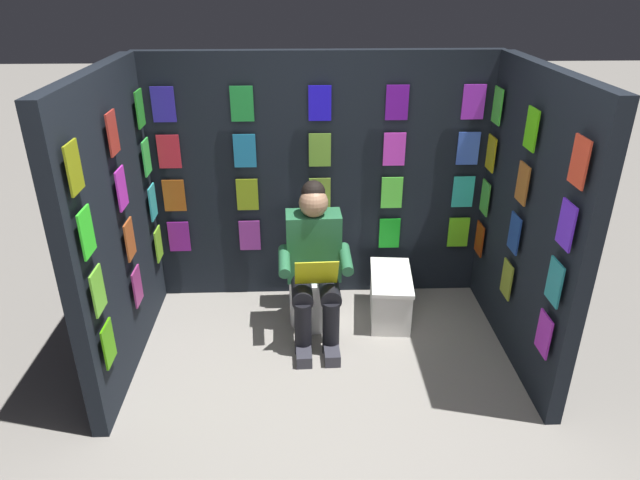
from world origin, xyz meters
TOP-DOWN VIEW (x-y plane):
  - ground_plane at (0.00, 0.00)m, footprint 30.00×30.00m
  - display_wall_back at (0.00, -1.71)m, footprint 2.75×0.14m
  - display_wall_left at (-1.37, -0.83)m, footprint 0.14×1.66m
  - display_wall_right at (1.37, -0.83)m, footprint 0.14×1.66m
  - toilet at (0.07, -1.27)m, footprint 0.41×0.56m
  - person_reading at (0.06, -1.05)m, footprint 0.53×0.69m
  - comic_longbox_near at (-0.55, -1.24)m, footprint 0.37×0.63m

SIDE VIEW (x-z plane):
  - ground_plane at x=0.00m, z-range 0.00..0.00m
  - comic_longbox_near at x=-0.55m, z-range 0.00..0.38m
  - toilet at x=0.07m, z-range -0.06..0.71m
  - person_reading at x=0.06m, z-range 0.00..1.20m
  - display_wall_left at x=-1.37m, z-range 0.00..2.01m
  - display_wall_right at x=1.37m, z-range 0.00..2.01m
  - display_wall_back at x=0.00m, z-range 0.00..2.01m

